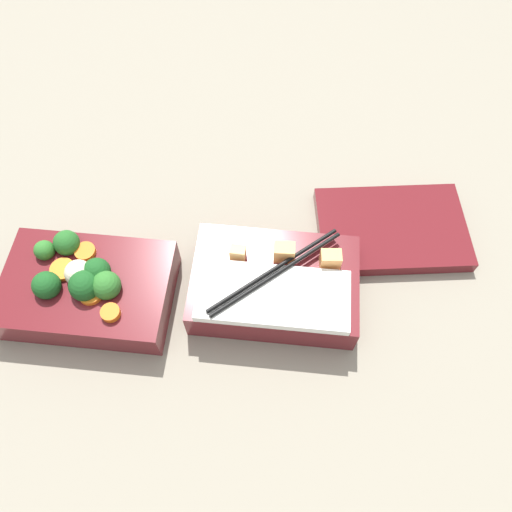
{
  "coord_description": "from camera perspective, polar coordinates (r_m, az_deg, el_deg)",
  "views": [
    {
      "loc": [
        0.11,
        -0.28,
        0.61
      ],
      "look_at": [
        0.08,
        0.04,
        0.05
      ],
      "focal_mm": 35.0,
      "sensor_mm": 36.0,
      "label": 1
    }
  ],
  "objects": [
    {
      "name": "bento_lid",
      "position": [
        0.74,
        15.21,
        3.0
      ],
      "size": [
        0.23,
        0.17,
        0.02
      ],
      "primitive_type": "cube",
      "rotation": [
        0.0,
        0.0,
        0.14
      ],
      "color": "maroon",
      "rests_on": "ground_plane"
    },
    {
      "name": "bento_tray_rice",
      "position": [
        0.65,
        2.15,
        -3.4
      ],
      "size": [
        0.21,
        0.14,
        0.08
      ],
      "color": "maroon",
      "rests_on": "ground_plane"
    },
    {
      "name": "bento_tray_vegetable",
      "position": [
        0.68,
        -18.73,
        -3.41
      ],
      "size": [
        0.21,
        0.14,
        0.08
      ],
      "color": "maroon",
      "rests_on": "ground_plane"
    },
    {
      "name": "ground_plane",
      "position": [
        0.68,
        -7.26,
        -4.14
      ],
      "size": [
        3.0,
        3.0,
        0.0
      ],
      "primitive_type": "plane",
      "color": "gray"
    }
  ]
}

